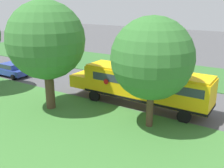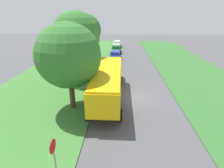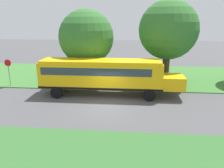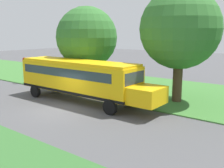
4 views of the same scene
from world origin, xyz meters
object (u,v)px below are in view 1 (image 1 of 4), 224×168
at_px(school_bus, 142,84).
at_px(car_blue_nearest, 11,69).
at_px(oak_tree_beside_bus, 151,58).
at_px(oak_tree_roadside_mid, 48,39).

distance_m(school_bus, car_blue_nearest, 16.77).
xyz_separation_m(oak_tree_beside_bus, oak_tree_roadside_mid, (-1.22, 7.94, 0.79)).
bearing_deg(car_blue_nearest, oak_tree_beside_bus, -99.45).
relative_size(car_blue_nearest, oak_tree_roadside_mid, 0.52).
relative_size(car_blue_nearest, oak_tree_beside_bus, 0.58).
height_order(school_bus, car_blue_nearest, school_bus).
height_order(school_bus, oak_tree_roadside_mid, oak_tree_roadside_mid).
relative_size(school_bus, oak_tree_beside_bus, 1.65).
bearing_deg(car_blue_nearest, school_bus, -89.94).
bearing_deg(oak_tree_beside_bus, car_blue_nearest, 80.55).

